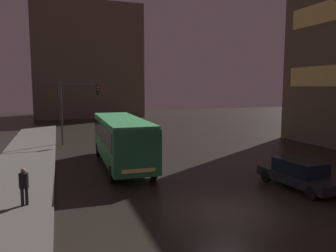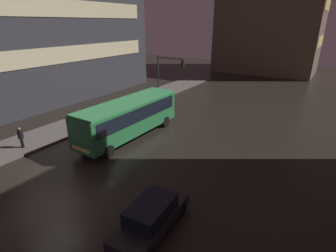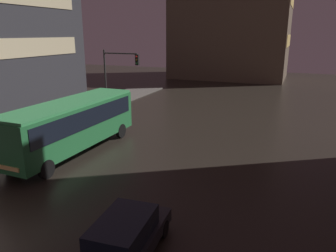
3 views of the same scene
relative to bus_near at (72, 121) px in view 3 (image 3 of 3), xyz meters
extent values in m
cube|color=#56514C|center=(-6.27, 0.52, -1.92)|extent=(4.00, 48.00, 0.15)
cube|color=beige|center=(-12.15, 6.14, 3.85)|extent=(0.24, 20.79, 1.80)
cube|color=brown|center=(1.39, 39.72, 7.59)|extent=(18.00, 12.00, 19.17)
cube|color=#EAC66B|center=(10.34, 39.72, 4.05)|extent=(0.24, 10.20, 1.80)
cube|color=#EAC66B|center=(10.34, 39.72, 9.92)|extent=(0.24, 10.20, 1.80)
cube|color=#236B38|center=(0.00, 0.00, -0.18)|extent=(2.72, 10.24, 2.52)
cube|color=black|center=(0.00, 0.00, 0.33)|extent=(2.77, 9.42, 1.10)
cube|color=#399252|center=(0.00, 0.00, 1.16)|extent=(2.66, 10.03, 0.16)
cube|color=#F4CC72|center=(-0.07, -5.12, -1.04)|extent=(1.81, 0.13, 0.20)
cylinder|color=black|center=(1.14, -3.72, -1.49)|extent=(0.26, 1.00, 1.00)
cylinder|color=black|center=(-1.24, -3.68, -1.49)|extent=(0.26, 1.00, 1.00)
cylinder|color=black|center=(1.24, 3.69, -1.49)|extent=(0.26, 1.00, 1.00)
cylinder|color=black|center=(-1.14, 3.72, -1.49)|extent=(0.26, 1.00, 1.00)
cube|color=black|center=(7.94, -7.78, -1.44)|extent=(2.18, 4.76, 0.50)
cube|color=black|center=(7.94, -7.78, -0.84)|extent=(1.75, 2.66, 0.70)
cylinder|color=black|center=(8.65, -6.10, -1.67)|extent=(0.25, 0.65, 0.64)
cylinder|color=black|center=(6.99, -6.23, -1.67)|extent=(0.25, 0.65, 0.64)
cylinder|color=#2D2D2D|center=(-3.66, 9.62, 0.90)|extent=(0.16, 0.16, 5.79)
cylinder|color=#2D2D2D|center=(-2.02, 9.62, 3.50)|extent=(3.28, 0.12, 0.12)
cube|color=black|center=(-0.38, 9.62, 3.00)|extent=(0.30, 0.24, 0.90)
sphere|color=red|center=(-0.38, 9.48, 3.28)|extent=(0.18, 0.18, 0.18)
sphere|color=#3B2B07|center=(-0.38, 9.48, 3.00)|extent=(0.18, 0.18, 0.18)
sphere|color=black|center=(-0.38, 9.48, 2.72)|extent=(0.18, 0.18, 0.18)
camera|label=1|loc=(-3.95, -21.43, 3.33)|focal=35.00mm
camera|label=2|loc=(13.92, -15.63, 7.22)|focal=28.00mm
camera|label=3|loc=(12.71, -15.73, 5.20)|focal=35.00mm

